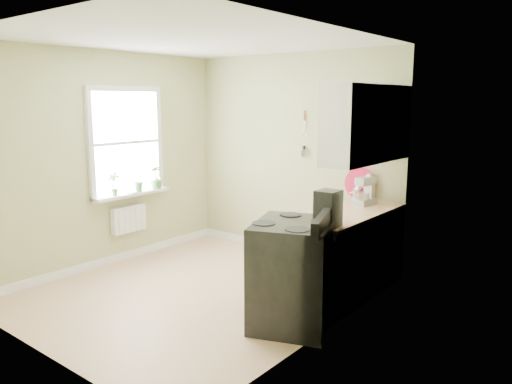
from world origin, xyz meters
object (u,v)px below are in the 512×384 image
Objects in this scene: stove at (293,273)px; stand_mixer at (366,192)px; coffee_maker at (328,210)px; kettle at (358,194)px.

stove is 1.58m from stand_mixer.
stand_mixer is 1.02× the size of coffee_maker.
coffee_maker is (0.18, -1.16, 0.02)m from stand_mixer.
stand_mixer is at bearing -35.02° from kettle.
stove is at bearing -83.72° from kettle.
kettle is 1.32m from coffee_maker.
kettle is at bearing 104.98° from coffee_maker.
kettle is (-0.16, 0.11, -0.06)m from stand_mixer.
stand_mixer reaches higher than coffee_maker.
stove is 3.14× the size of stand_mixer.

